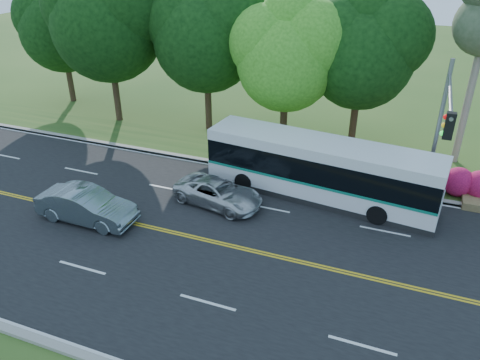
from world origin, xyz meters
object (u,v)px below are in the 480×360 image
(traffic_signal, at_px, (442,124))
(suv, at_px, (218,193))
(sedan, at_px, (86,206))
(transit_bus, at_px, (320,170))

(traffic_signal, relative_size, suv, 1.57)
(traffic_signal, bearing_deg, suv, -165.74)
(traffic_signal, xyz_separation_m, sedan, (-14.42, -5.92, -3.88))
(transit_bus, bearing_deg, sedan, -140.82)
(transit_bus, bearing_deg, traffic_signal, 5.43)
(transit_bus, relative_size, suv, 2.60)
(suv, bearing_deg, traffic_signal, -65.24)
(sedan, bearing_deg, transit_bus, -57.37)
(sedan, xyz_separation_m, suv, (5.03, 3.53, -0.15))
(traffic_signal, bearing_deg, transit_bus, 178.84)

